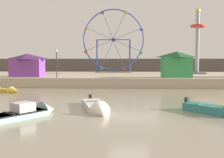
{
  "coord_description": "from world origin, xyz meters",
  "views": [
    {
      "loc": [
        -0.23,
        -15.83,
        3.36
      ],
      "look_at": [
        -1.63,
        10.26,
        1.7
      ],
      "focal_mm": 41.55,
      "sensor_mm": 36.0,
      "label": 1
    }
  ],
  "objects_px": {
    "motorboat_mustard_yellow": "(5,90)",
    "motorboat_seafoam": "(29,112)",
    "carnival_booth_green_kiosk": "(176,64)",
    "motorboat_teal_painted": "(214,110)",
    "ferris_wheel_blue_frame": "(113,41)",
    "promenade_lamp_near": "(57,59)",
    "carnival_booth_purple_stall": "(28,65)",
    "motorboat_white_red_stripe": "(97,108)",
    "drop_tower_steel_tower": "(197,42)"
  },
  "relations": [
    {
      "from": "motorboat_mustard_yellow",
      "to": "motorboat_seafoam",
      "type": "bearing_deg",
      "value": -30.52
    },
    {
      "from": "motorboat_mustard_yellow",
      "to": "carnival_booth_green_kiosk",
      "type": "bearing_deg",
      "value": 48.71
    },
    {
      "from": "motorboat_seafoam",
      "to": "motorboat_mustard_yellow",
      "type": "bearing_deg",
      "value": 64.84
    },
    {
      "from": "motorboat_teal_painted",
      "to": "ferris_wheel_blue_frame",
      "type": "relative_size",
      "value": 0.29
    },
    {
      "from": "carnival_booth_green_kiosk",
      "to": "promenade_lamp_near",
      "type": "distance_m",
      "value": 16.37
    },
    {
      "from": "carnival_booth_purple_stall",
      "to": "motorboat_seafoam",
      "type": "bearing_deg",
      "value": -72.16
    },
    {
      "from": "ferris_wheel_blue_frame",
      "to": "promenade_lamp_near",
      "type": "bearing_deg",
      "value": -110.07
    },
    {
      "from": "motorboat_white_red_stripe",
      "to": "ferris_wheel_blue_frame",
      "type": "xyz_separation_m",
      "value": [
        -0.59,
        35.27,
        7.6
      ]
    },
    {
      "from": "carnival_booth_purple_stall",
      "to": "carnival_booth_green_kiosk",
      "type": "relative_size",
      "value": 1.14
    },
    {
      "from": "motorboat_teal_painted",
      "to": "drop_tower_steel_tower",
      "type": "distance_m",
      "value": 33.09
    },
    {
      "from": "ferris_wheel_blue_frame",
      "to": "drop_tower_steel_tower",
      "type": "height_order",
      "value": "ferris_wheel_blue_frame"
    },
    {
      "from": "motorboat_teal_painted",
      "to": "promenade_lamp_near",
      "type": "bearing_deg",
      "value": -177.04
    },
    {
      "from": "motorboat_mustard_yellow",
      "to": "motorboat_teal_painted",
      "type": "relative_size",
      "value": 1.42
    },
    {
      "from": "promenade_lamp_near",
      "to": "ferris_wheel_blue_frame",
      "type": "bearing_deg",
      "value": 69.93
    },
    {
      "from": "motorboat_teal_painted",
      "to": "motorboat_white_red_stripe",
      "type": "xyz_separation_m",
      "value": [
        -7.74,
        0.75,
        -0.08
      ]
    },
    {
      "from": "motorboat_mustard_yellow",
      "to": "ferris_wheel_blue_frame",
      "type": "distance_m",
      "value": 27.94
    },
    {
      "from": "motorboat_white_red_stripe",
      "to": "carnival_booth_purple_stall",
      "type": "distance_m",
      "value": 23.13
    },
    {
      "from": "motorboat_mustard_yellow",
      "to": "drop_tower_steel_tower",
      "type": "relative_size",
      "value": 0.45
    },
    {
      "from": "motorboat_seafoam",
      "to": "drop_tower_steel_tower",
      "type": "relative_size",
      "value": 0.39
    },
    {
      "from": "carnival_booth_purple_stall",
      "to": "promenade_lamp_near",
      "type": "distance_m",
      "value": 5.7
    },
    {
      "from": "motorboat_mustard_yellow",
      "to": "carnival_booth_green_kiosk",
      "type": "distance_m",
      "value": 22.18
    },
    {
      "from": "motorboat_teal_painted",
      "to": "carnival_booth_purple_stall",
      "type": "distance_m",
      "value": 28.55
    },
    {
      "from": "carnival_booth_purple_stall",
      "to": "motorboat_white_red_stripe",
      "type": "bearing_deg",
      "value": -60.75
    },
    {
      "from": "motorboat_teal_painted",
      "to": "promenade_lamp_near",
      "type": "xyz_separation_m",
      "value": [
        -15.09,
        17.49,
        3.52
      ]
    },
    {
      "from": "motorboat_seafoam",
      "to": "motorboat_white_red_stripe",
      "type": "bearing_deg",
      "value": -27.99
    },
    {
      "from": "carnival_booth_green_kiosk",
      "to": "motorboat_white_red_stripe",
      "type": "bearing_deg",
      "value": -120.08
    },
    {
      "from": "motorboat_teal_painted",
      "to": "ferris_wheel_blue_frame",
      "type": "height_order",
      "value": "ferris_wheel_blue_frame"
    },
    {
      "from": "carnival_booth_green_kiosk",
      "to": "promenade_lamp_near",
      "type": "relative_size",
      "value": 1.15
    },
    {
      "from": "motorboat_white_red_stripe",
      "to": "ferris_wheel_blue_frame",
      "type": "relative_size",
      "value": 0.46
    },
    {
      "from": "motorboat_mustard_yellow",
      "to": "motorboat_white_red_stripe",
      "type": "height_order",
      "value": "motorboat_white_red_stripe"
    },
    {
      "from": "drop_tower_steel_tower",
      "to": "promenade_lamp_near",
      "type": "xyz_separation_m",
      "value": [
        -22.43,
        -14.02,
        -3.42
      ]
    },
    {
      "from": "drop_tower_steel_tower",
      "to": "carnival_booth_purple_stall",
      "type": "xyz_separation_m",
      "value": [
        -27.44,
        -11.43,
        -4.17
      ]
    },
    {
      "from": "drop_tower_steel_tower",
      "to": "carnival_booth_green_kiosk",
      "type": "relative_size",
      "value": 2.74
    },
    {
      "from": "motorboat_white_red_stripe",
      "to": "motorboat_mustard_yellow",
      "type": "bearing_deg",
      "value": -148.37
    },
    {
      "from": "drop_tower_steel_tower",
      "to": "promenade_lamp_near",
      "type": "bearing_deg",
      "value": -147.99
    },
    {
      "from": "motorboat_seafoam",
      "to": "promenade_lamp_near",
      "type": "distance_m",
      "value": 19.49
    },
    {
      "from": "motorboat_seafoam",
      "to": "carnival_booth_green_kiosk",
      "type": "relative_size",
      "value": 1.07
    },
    {
      "from": "motorboat_seafoam",
      "to": "drop_tower_steel_tower",
      "type": "distance_m",
      "value": 38.68
    },
    {
      "from": "motorboat_mustard_yellow",
      "to": "promenade_lamp_near",
      "type": "distance_m",
      "value": 8.21
    },
    {
      "from": "promenade_lamp_near",
      "to": "motorboat_teal_painted",
      "type": "bearing_deg",
      "value": -49.22
    },
    {
      "from": "carnival_booth_purple_stall",
      "to": "carnival_booth_green_kiosk",
      "type": "xyz_separation_m",
      "value": [
        21.31,
        -1.04,
        0.12
      ]
    },
    {
      "from": "carnival_booth_purple_stall",
      "to": "carnival_booth_green_kiosk",
      "type": "height_order",
      "value": "carnival_booth_green_kiosk"
    },
    {
      "from": "motorboat_mustard_yellow",
      "to": "motorboat_white_red_stripe",
      "type": "relative_size",
      "value": 0.89
    },
    {
      "from": "motorboat_teal_painted",
      "to": "motorboat_seafoam",
      "type": "relative_size",
      "value": 0.81
    },
    {
      "from": "motorboat_teal_painted",
      "to": "ferris_wheel_blue_frame",
      "type": "distance_m",
      "value": 37.73
    },
    {
      "from": "motorboat_mustard_yellow",
      "to": "carnival_booth_green_kiosk",
      "type": "xyz_separation_m",
      "value": [
        20.66,
        7.5,
        2.97
      ]
    },
    {
      "from": "motorboat_seafoam",
      "to": "drop_tower_steel_tower",
      "type": "xyz_separation_m",
      "value": [
        19.11,
        32.9,
        6.94
      ]
    },
    {
      "from": "ferris_wheel_blue_frame",
      "to": "motorboat_teal_painted",
      "type": "bearing_deg",
      "value": -76.99
    },
    {
      "from": "carnival_booth_purple_stall",
      "to": "motorboat_mustard_yellow",
      "type": "bearing_deg",
      "value": -89.06
    },
    {
      "from": "carnival_booth_green_kiosk",
      "to": "motorboat_mustard_yellow",
      "type": "bearing_deg",
      "value": -164.11
    }
  ]
}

